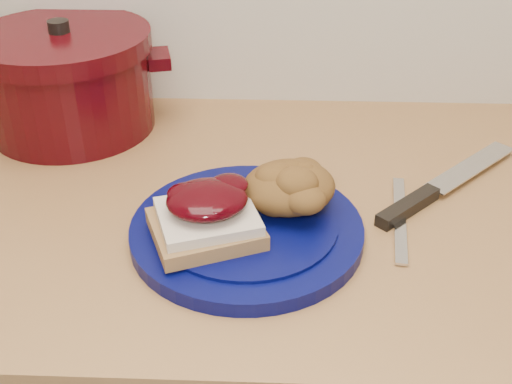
{
  "coord_description": "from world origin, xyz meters",
  "views": [
    {
      "loc": [
        0.04,
        0.81,
        1.35
      ],
      "look_at": [
        0.02,
        1.43,
        0.95
      ],
      "focal_mm": 45.0,
      "sensor_mm": 36.0,
      "label": 1
    }
  ],
  "objects_px": {
    "butter_knife": "(400,218)",
    "pepper_grinder": "(5,96)",
    "dutch_oven": "(68,80)",
    "plate": "(247,231)",
    "chef_knife": "(426,195)"
  },
  "relations": [
    {
      "from": "butter_knife",
      "to": "pepper_grinder",
      "type": "relative_size",
      "value": 1.56
    },
    {
      "from": "pepper_grinder",
      "to": "butter_knife",
      "type": "bearing_deg",
      "value": -20.89
    },
    {
      "from": "dutch_oven",
      "to": "pepper_grinder",
      "type": "distance_m",
      "value": 0.09
    },
    {
      "from": "plate",
      "to": "chef_knife",
      "type": "distance_m",
      "value": 0.24
    },
    {
      "from": "chef_knife",
      "to": "dutch_oven",
      "type": "relative_size",
      "value": 0.7
    },
    {
      "from": "butter_knife",
      "to": "dutch_oven",
      "type": "height_order",
      "value": "dutch_oven"
    },
    {
      "from": "chef_knife",
      "to": "dutch_oven",
      "type": "distance_m",
      "value": 0.54
    },
    {
      "from": "dutch_oven",
      "to": "pepper_grinder",
      "type": "xyz_separation_m",
      "value": [
        -0.09,
        -0.02,
        -0.02
      ]
    },
    {
      "from": "plate",
      "to": "chef_knife",
      "type": "bearing_deg",
      "value": 21.1
    },
    {
      "from": "butter_knife",
      "to": "pepper_grinder",
      "type": "height_order",
      "value": "pepper_grinder"
    },
    {
      "from": "chef_knife",
      "to": "pepper_grinder",
      "type": "relative_size",
      "value": 1.89
    },
    {
      "from": "butter_knife",
      "to": "dutch_oven",
      "type": "bearing_deg",
      "value": 70.39
    },
    {
      "from": "plate",
      "to": "pepper_grinder",
      "type": "relative_size",
      "value": 2.33
    },
    {
      "from": "butter_knife",
      "to": "dutch_oven",
      "type": "relative_size",
      "value": 0.58
    },
    {
      "from": "dutch_oven",
      "to": "butter_knife",
      "type": "bearing_deg",
      "value": -26.91
    }
  ]
}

